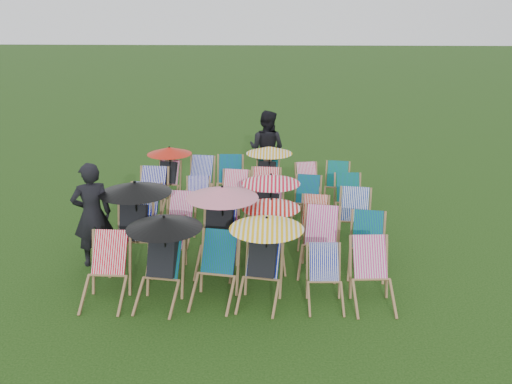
{
  "coord_description": "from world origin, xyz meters",
  "views": [
    {
      "loc": [
        0.56,
        -9.9,
        4.35
      ],
      "look_at": [
        0.16,
        0.33,
        0.9
      ],
      "focal_mm": 40.0,
      "sensor_mm": 36.0,
      "label": 1
    }
  ],
  "objects_px": {
    "deckchair_29": "(337,184)",
    "person_left": "(92,214)",
    "deckchair_5": "(373,276)",
    "deckchair_0": "(105,271)",
    "person_rear": "(267,149)"
  },
  "relations": [
    {
      "from": "deckchair_5",
      "to": "person_rear",
      "type": "distance_m",
      "value": 5.95
    },
    {
      "from": "deckchair_5",
      "to": "person_rear",
      "type": "height_order",
      "value": "person_rear"
    },
    {
      "from": "deckchair_5",
      "to": "person_rear",
      "type": "relative_size",
      "value": 0.51
    },
    {
      "from": "deckchair_0",
      "to": "person_rear",
      "type": "bearing_deg",
      "value": 69.83
    },
    {
      "from": "deckchair_0",
      "to": "deckchair_29",
      "type": "relative_size",
      "value": 1.12
    },
    {
      "from": "deckchair_5",
      "to": "person_rear",
      "type": "xyz_separation_m",
      "value": [
        -1.7,
        5.68,
        0.46
      ]
    },
    {
      "from": "deckchair_29",
      "to": "person_left",
      "type": "relative_size",
      "value": 0.49
    },
    {
      "from": "deckchair_29",
      "to": "person_left",
      "type": "bearing_deg",
      "value": -135.63
    },
    {
      "from": "deckchair_29",
      "to": "deckchair_0",
      "type": "bearing_deg",
      "value": -122.46
    },
    {
      "from": "person_left",
      "to": "person_rear",
      "type": "xyz_separation_m",
      "value": [
        2.86,
        4.46,
        0.03
      ]
    },
    {
      "from": "person_left",
      "to": "person_rear",
      "type": "height_order",
      "value": "person_rear"
    },
    {
      "from": "deckchair_5",
      "to": "deckchair_0",
      "type": "bearing_deg",
      "value": 176.98
    },
    {
      "from": "deckchair_0",
      "to": "deckchair_5",
      "type": "bearing_deg",
      "value": 2.46
    },
    {
      "from": "deckchair_5",
      "to": "person_left",
      "type": "distance_m",
      "value": 4.74
    },
    {
      "from": "deckchair_0",
      "to": "person_rear",
      "type": "height_order",
      "value": "person_rear"
    }
  ]
}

